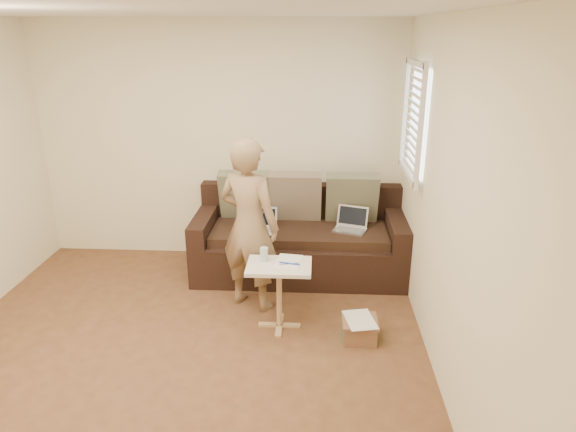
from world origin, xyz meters
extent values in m
plane|color=#55331F|center=(0.00, 0.00, 0.00)|extent=(4.50, 4.50, 0.00)
plane|color=white|center=(0.00, 0.00, 2.60)|extent=(4.50, 4.50, 0.00)
plane|color=beige|center=(0.00, 2.25, 1.30)|extent=(4.00, 0.00, 4.00)
plane|color=beige|center=(2.00, 0.00, 1.30)|extent=(0.00, 4.50, 4.50)
imported|color=brown|center=(0.47, 1.05, 0.81)|extent=(0.71, 0.61, 1.62)
camera|label=1|loc=(1.06, -3.27, 2.49)|focal=32.08mm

